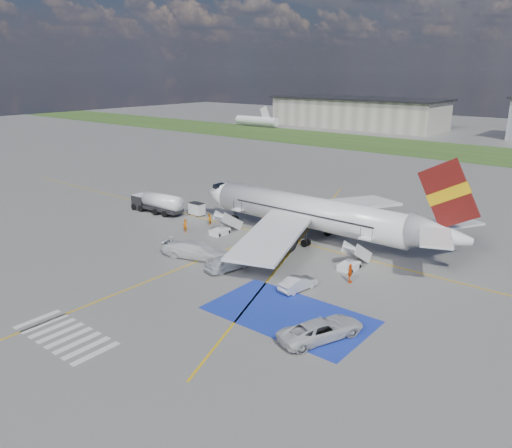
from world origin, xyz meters
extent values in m
plane|color=#60605E|center=(0.00, 0.00, 0.00)|extent=(400.00, 400.00, 0.00)
cube|color=#2D4C1E|center=(0.00, 95.00, 0.01)|extent=(400.00, 30.00, 0.01)
cube|color=gold|center=(0.00, 12.00, 0.01)|extent=(120.00, 0.20, 0.01)
cube|color=gold|center=(-5.00, -10.00, 0.01)|extent=(0.20, 60.00, 0.01)
cube|color=gold|center=(0.00, 12.00, 0.01)|extent=(20.71, 56.45, 0.01)
cube|color=#1B30A2|center=(10.00, -4.00, 0.01)|extent=(14.00, 8.00, 0.01)
cube|color=silver|center=(-6.00, -18.00, 0.01)|extent=(0.60, 4.00, 0.01)
cube|color=silver|center=(-4.80, -18.00, 0.01)|extent=(0.60, 4.00, 0.01)
cube|color=silver|center=(-3.60, -18.00, 0.01)|extent=(0.60, 4.00, 0.01)
cube|color=silver|center=(-2.40, -18.00, 0.01)|extent=(0.60, 4.00, 0.01)
cube|color=silver|center=(-1.20, -18.00, 0.01)|extent=(0.60, 4.00, 0.01)
cube|color=silver|center=(0.00, -18.00, 0.01)|extent=(0.60, 4.00, 0.01)
cube|color=silver|center=(1.20, -18.00, 0.01)|extent=(0.60, 4.00, 0.01)
cube|color=silver|center=(2.40, -18.00, 0.01)|extent=(0.60, 4.00, 0.01)
cube|color=gray|center=(-55.00, 130.00, 5.00)|extent=(60.00, 22.00, 10.00)
cylinder|color=white|center=(0.00, 14.00, 3.40)|extent=(26.00, 3.90, 3.90)
cone|color=white|center=(-15.00, 14.00, 3.40)|extent=(4.00, 3.90, 3.90)
cube|color=black|center=(-14.40, 14.00, 4.45)|extent=(1.67, 1.90, 0.82)
cone|color=white|center=(16.20, 14.00, 3.80)|extent=(6.50, 3.90, 3.90)
cube|color=white|center=(1.00, 5.50, 2.80)|extent=(9.86, 15.95, 1.40)
cube|color=white|center=(1.00, 22.50, 2.80)|extent=(9.86, 15.95, 1.40)
cylinder|color=#38383A|center=(0.00, 8.40, 1.40)|extent=(3.40, 2.10, 2.10)
cylinder|color=#38383A|center=(0.00, 19.60, 1.40)|extent=(3.40, 2.10, 2.10)
cube|color=#5F1310|center=(16.50, 14.00, 8.20)|extent=(6.62, 0.30, 7.45)
cube|color=#E7B00C|center=(16.50, 14.00, 8.20)|extent=(4.36, 0.40, 3.08)
cube|color=white|center=(16.80, 10.80, 4.50)|extent=(4.73, 5.95, 0.49)
cube|color=white|center=(16.80, 17.20, 4.50)|extent=(4.73, 5.95, 0.49)
cube|color=black|center=(0.00, 12.04, 3.75)|extent=(19.50, 0.04, 0.18)
cube|color=black|center=(0.00, 15.96, 3.75)|extent=(19.50, 0.04, 0.18)
cube|color=white|center=(-9.50, 9.85, 1.45)|extent=(1.40, 3.73, 2.32)
cube|color=white|center=(-9.50, 11.75, 2.50)|extent=(1.40, 1.00, 0.12)
cylinder|color=black|center=(-10.20, 11.75, 3.05)|extent=(0.06, 0.06, 1.10)
cylinder|color=black|center=(-8.80, 11.75, 3.05)|extent=(0.06, 0.06, 1.10)
cube|color=white|center=(-9.50, 8.25, 0.35)|extent=(1.60, 2.40, 0.70)
cube|color=white|center=(9.00, 9.85, 1.45)|extent=(1.40, 3.73, 2.32)
cube|color=white|center=(9.00, 11.75, 2.50)|extent=(1.40, 1.00, 0.12)
cylinder|color=black|center=(8.30, 11.75, 3.05)|extent=(0.06, 0.06, 1.10)
cylinder|color=black|center=(9.70, 11.75, 3.05)|extent=(0.06, 0.06, 1.10)
cube|color=white|center=(9.00, 8.25, 0.35)|extent=(1.60, 2.40, 0.70)
cube|color=black|center=(-26.74, 9.67, 1.09)|extent=(2.30, 2.30, 2.18)
cylinder|color=white|center=(-22.28, 9.91, 1.90)|extent=(6.56, 2.53, 2.18)
cube|color=black|center=(-22.28, 9.91, 0.81)|extent=(6.56, 2.53, 0.47)
cube|color=white|center=(-18.04, 12.58, 0.94)|extent=(2.26, 1.40, 1.55)
cube|color=black|center=(-18.04, 12.58, 1.78)|extent=(2.14, 1.28, 0.13)
imported|color=silver|center=(-0.82, 0.09, 0.83)|extent=(2.98, 5.21, 1.67)
imported|color=#AFB1B6|center=(7.72, 0.68, 0.68)|extent=(2.15, 4.31, 1.36)
imported|color=silver|center=(14.21, -5.60, 1.03)|extent=(4.36, 6.02, 2.05)
imported|color=silver|center=(-5.66, 0.53, 1.23)|extent=(6.71, 4.11, 2.45)
imported|color=#DA640B|center=(-13.54, 6.09, 0.88)|extent=(0.69, 0.49, 1.77)
imported|color=orange|center=(-13.54, 10.48, 0.76)|extent=(0.78, 0.89, 1.53)
imported|color=#EF580C|center=(10.70, 5.30, 0.98)|extent=(0.99, 1.23, 1.95)
camera|label=1|loc=(32.00, -35.68, 20.13)|focal=35.00mm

